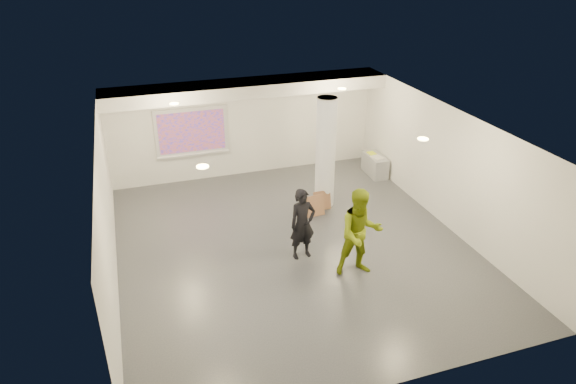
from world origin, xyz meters
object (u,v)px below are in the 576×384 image
object	(u,v)px
credenza	(375,165)
column	(325,153)
woman	(303,224)
man	(360,233)
projection_screen	(192,132)

from	to	relation	value
credenza	column	bearing A→B (deg)	-146.46
column	credenza	world-z (taller)	column
column	woman	world-z (taller)	column
woman	credenza	bearing A→B (deg)	38.00
woman	man	distance (m)	1.37
column	projection_screen	world-z (taller)	column
projection_screen	woman	world-z (taller)	projection_screen
column	man	distance (m)	3.31
column	woman	bearing A→B (deg)	-122.61
woman	man	world-z (taller)	man
column	credenza	distance (m)	2.86
credenza	woman	bearing A→B (deg)	-133.21
credenza	man	bearing A→B (deg)	-118.43
column	credenza	size ratio (longest dim) A/B	2.80
column	woman	size ratio (longest dim) A/B	1.79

